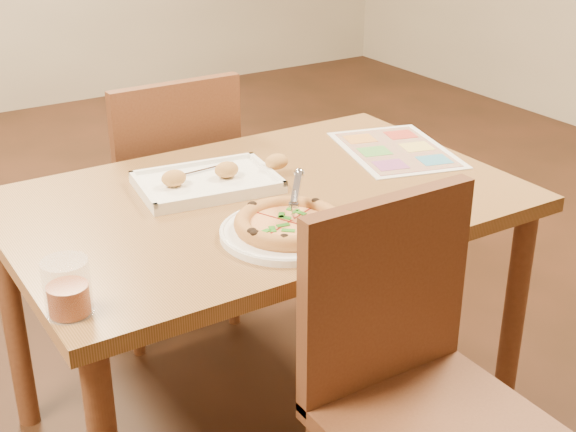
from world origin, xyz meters
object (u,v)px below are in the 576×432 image
plate (288,232)px  chair_near (410,359)px  chair_far (169,177)px  menu (396,150)px  pizza (289,223)px  glass_tumbler (68,291)px  dining_table (263,225)px  pizza_cutter (296,194)px  appetizer_tray (211,181)px

plate → chair_near: bearing=-79.0°
chair_far → menu: size_ratio=1.16×
pizza → glass_tumbler: 0.54m
dining_table → chair_near: size_ratio=2.77×
dining_table → pizza_cutter: (-0.03, -0.20, 0.17)m
chair_far → menu: (0.50, -0.52, 0.16)m
dining_table → menu: (0.50, 0.08, 0.09)m
dining_table → plate: bearing=-106.6°
chair_near → chair_far: 1.20m
pizza_cutter → menu: size_ratio=0.28×
appetizer_tray → menu: bearing=-3.8°
pizza_cutter → glass_tumbler: pizza_cutter is taller
appetizer_tray → glass_tumbler: glass_tumbler is taller
chair_far → pizza_cutter: size_ratio=4.08×
plate → glass_tumbler: size_ratio=2.80×
dining_table → menu: size_ratio=3.20×
dining_table → pizza: 0.27m
plate → appetizer_tray: 0.36m
pizza → appetizer_tray: bearing=93.3°
chair_far → appetizer_tray: size_ratio=1.11×
chair_near → pizza_cutter: chair_near is taller
chair_far → plate: (-0.07, -0.84, 0.16)m
pizza_cutter → appetizer_tray: 0.33m
plate → pizza_cutter: 0.09m
chair_near → glass_tumbler: (-0.60, 0.30, 0.20)m
chair_far → menu: chair_far is taller
chair_near → menu: (0.50, 0.68, 0.16)m
chair_near → glass_tumbler: size_ratio=4.18×
dining_table → appetizer_tray: 0.18m
pizza → pizza_cutter: pizza_cutter is taller
chair_far → pizza_cutter: bearing=88.1°
chair_near → chair_far: size_ratio=1.00×
plate → glass_tumbler: glass_tumbler is taller
pizza → plate: bearing=-162.7°
pizza → glass_tumbler: glass_tumbler is taller
pizza → appetizer_tray: appetizer_tray is taller
pizza → menu: 0.65m
dining_table → plate: size_ratio=4.12×
chair_near → glass_tumbler: chair_near is taller
chair_near → plate: 0.41m
pizza_cutter → plate: bearing=169.1°
appetizer_tray → glass_tumbler: (-0.52, -0.42, 0.03)m
chair_far → appetizer_tray: (-0.09, -0.48, 0.17)m
pizza_cutter → appetizer_tray: (-0.06, 0.32, -0.07)m
chair_near → glass_tumbler: bearing=153.6°
pizza_cutter → appetizer_tray: bearing=50.4°
chair_far → menu: bearing=134.0°
appetizer_tray → menu: appetizer_tray is taller
pizza_cutter → dining_table: bearing=32.3°
glass_tumbler → appetizer_tray: bearing=38.9°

